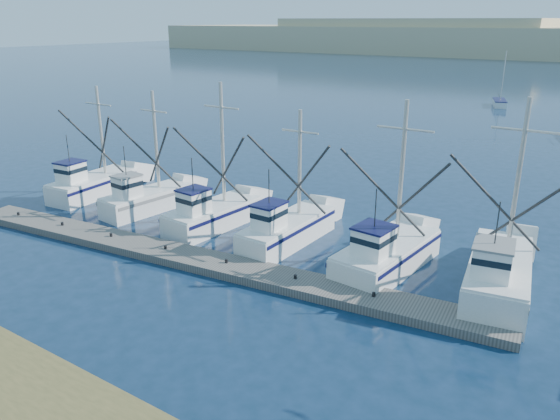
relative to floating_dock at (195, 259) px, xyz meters
The scene contains 4 objects.
ground 8.84m from the floating_dock, 41.95° to the right, with size 500.00×500.00×0.00m, color #0C2238.
floating_dock is the anchor object (origin of this frame).
trawler_fleet 5.10m from the floating_dock, 70.43° to the left, with size 32.38×8.13×9.21m.
sailboat_far 68.30m from the floating_dock, 89.90° to the left, with size 3.24×5.84×8.10m.
Camera 1 is at (12.17, -13.94, 12.44)m, focal length 35.00 mm.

